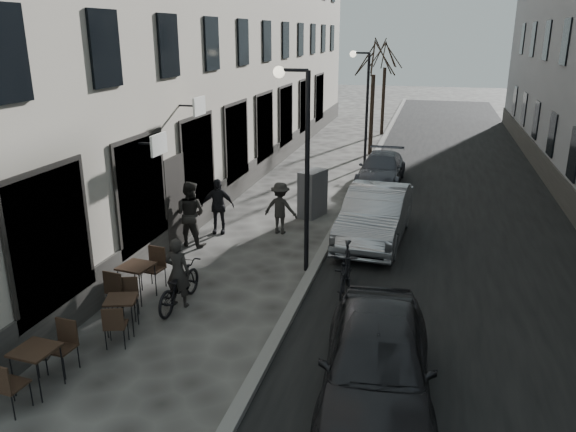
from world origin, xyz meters
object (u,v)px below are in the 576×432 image
at_px(tree_near, 374,58).
at_px(bistro_set_a, 37,365).
at_px(tree_far, 386,54).
at_px(car_near, 377,362).
at_px(streetlamp_far, 363,97).
at_px(bicycle, 179,285).
at_px(pedestrian_mid, 280,208).
at_px(moped, 345,272).
at_px(pedestrian_near, 190,214).
at_px(bistro_set_c, 137,279).
at_px(sign_board, 41,335).
at_px(streetlamp_near, 300,149).
at_px(pedestrian_far, 218,206).
at_px(bistro_set_b, 122,311).
at_px(car_mid, 375,215).
at_px(utility_cabinet, 313,193).
at_px(car_far, 381,169).

distance_m(tree_near, bistro_set_a, 21.76).
bearing_deg(tree_far, car_near, -84.73).
bearing_deg(streetlamp_far, bicycle, -98.33).
distance_m(bistro_set_a, pedestrian_mid, 8.90).
bearing_deg(moped, bistro_set_a, -135.28).
distance_m(tree_far, bistro_set_a, 27.62).
bearing_deg(bistro_set_a, pedestrian_near, 97.21).
relative_size(bistro_set_c, sign_board, 1.83).
relative_size(streetlamp_near, tree_near, 0.89).
relative_size(bistro_set_c, pedestrian_mid, 1.09).
height_order(tree_near, bistro_set_a, tree_near).
relative_size(pedestrian_mid, pedestrian_far, 0.94).
distance_m(streetlamp_far, bistro_set_a, 18.58).
distance_m(bistro_set_b, car_near, 5.34).
relative_size(streetlamp_near, streetlamp_far, 1.00).
xyz_separation_m(streetlamp_near, streetlamp_far, (0.00, 12.00, 0.00)).
bearing_deg(streetlamp_near, bistro_set_b, -124.80).
bearing_deg(sign_board, streetlamp_near, 36.67).
bearing_deg(pedestrian_far, car_mid, -5.46).
xyz_separation_m(streetlamp_far, car_near, (2.47, -17.00, -2.40)).
xyz_separation_m(utility_cabinet, bicycle, (-1.51, -7.09, -0.28)).
xyz_separation_m(streetlamp_near, pedestrian_mid, (-1.21, 2.57, -2.37)).
height_order(streetlamp_near, bistro_set_b, streetlamp_near).
relative_size(bicycle, moped, 0.90).
distance_m(streetlamp_far, bistro_set_c, 15.16).
xyz_separation_m(streetlamp_near, tree_far, (0.07, 21.00, 1.50)).
distance_m(pedestrian_mid, car_far, 7.11).
distance_m(streetlamp_near, sign_board, 6.95).
distance_m(tree_near, pedestrian_near, 14.95).
xyz_separation_m(bistro_set_b, sign_board, (-1.07, -1.12, -0.07)).
relative_size(bistro_set_a, car_far, 0.39).
xyz_separation_m(pedestrian_mid, car_mid, (2.84, 0.09, -0.01)).
relative_size(tree_near, car_mid, 1.20).
bearing_deg(car_far, pedestrian_mid, -108.30).
height_order(sign_board, pedestrian_near, pedestrian_near).
xyz_separation_m(pedestrian_far, car_near, (5.52, -7.12, -0.09)).
relative_size(tree_far, car_far, 1.36).
bearing_deg(bistro_set_b, moped, 15.12).
bearing_deg(moped, bistro_set_c, -166.37).
distance_m(bistro_set_a, car_near, 5.69).
bearing_deg(bistro_set_a, streetlamp_near, 67.69).
relative_size(car_near, moped, 2.16).
height_order(bicycle, pedestrian_mid, pedestrian_mid).
relative_size(pedestrian_mid, car_near, 0.36).
bearing_deg(car_near, bistro_set_c, 152.17).
distance_m(bicycle, moped, 3.78).
xyz_separation_m(utility_cabinet, pedestrian_far, (-2.42, -2.35, 0.08)).
height_order(streetlamp_far, tree_near, tree_near).
bearing_deg(bicycle, bistro_set_a, 76.40).
bearing_deg(car_near, pedestrian_far, 123.12).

